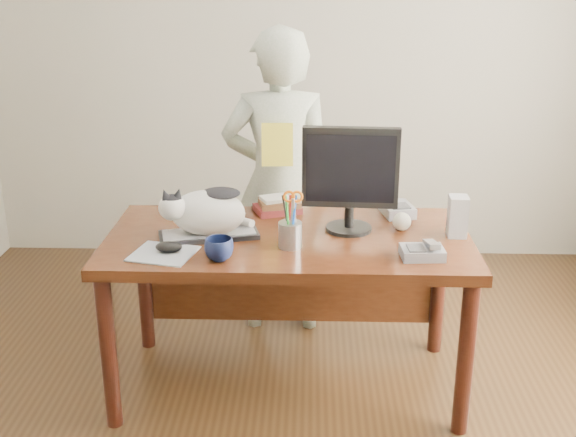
% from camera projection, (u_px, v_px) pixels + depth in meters
% --- Properties ---
extents(room, '(4.50, 4.50, 4.50)m').
position_uv_depth(room, '(283.00, 133.00, 2.40)').
color(room, black).
rests_on(room, ground).
extents(desk, '(1.60, 0.80, 0.75)m').
position_uv_depth(desk, '(289.00, 260.00, 3.29)').
color(desk, black).
rests_on(desk, ground).
extents(keyboard, '(0.45, 0.26, 0.03)m').
position_uv_depth(keyboard, '(209.00, 234.00, 3.15)').
color(keyboard, black).
rests_on(keyboard, desk).
extents(cat, '(0.41, 0.28, 0.24)m').
position_uv_depth(cat, '(205.00, 211.00, 3.11)').
color(cat, white).
rests_on(cat, keyboard).
extents(monitor, '(0.42, 0.22, 0.47)m').
position_uv_depth(monitor, '(350.00, 174.00, 3.13)').
color(monitor, black).
rests_on(monitor, desk).
extents(pen_cup, '(0.10, 0.10, 0.25)m').
position_uv_depth(pen_cup, '(290.00, 232.00, 3.02)').
color(pen_cup, '#949499').
rests_on(pen_cup, desk).
extents(mousepad, '(0.29, 0.27, 0.01)m').
position_uv_depth(mousepad, '(163.00, 254.00, 2.97)').
color(mousepad, '#A6ACB2').
rests_on(mousepad, desk).
extents(mouse, '(0.13, 0.10, 0.04)m').
position_uv_depth(mouse, '(169.00, 247.00, 2.98)').
color(mouse, black).
rests_on(mouse, mousepad).
extents(coffee_mug, '(0.16, 0.16, 0.09)m').
position_uv_depth(coffee_mug, '(219.00, 249.00, 2.90)').
color(coffee_mug, black).
rests_on(coffee_mug, desk).
extents(phone, '(0.18, 0.15, 0.08)m').
position_uv_depth(phone, '(423.00, 251.00, 2.93)').
color(phone, slate).
rests_on(phone, desk).
extents(speaker, '(0.08, 0.09, 0.18)m').
position_uv_depth(speaker, '(458.00, 216.00, 3.14)').
color(speaker, '#9E9EA1').
rests_on(speaker, desk).
extents(baseball, '(0.08, 0.08, 0.08)m').
position_uv_depth(baseball, '(402.00, 221.00, 3.22)').
color(baseball, '#EEE8CE').
rests_on(baseball, desk).
extents(book_stack, '(0.25, 0.21, 0.08)m').
position_uv_depth(book_stack, '(278.00, 205.00, 3.46)').
color(book_stack, '#441212').
rests_on(book_stack, desk).
extents(calculator, '(0.17, 0.20, 0.05)m').
position_uv_depth(calculator, '(397.00, 209.00, 3.43)').
color(calculator, slate).
rests_on(calculator, desk).
extents(person, '(0.60, 0.41, 1.61)m').
position_uv_depth(person, '(279.00, 183.00, 3.73)').
color(person, silver).
rests_on(person, ground).
extents(held_book, '(0.16, 0.10, 0.21)m').
position_uv_depth(held_book, '(277.00, 145.00, 3.49)').
color(held_book, gold).
rests_on(held_book, person).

